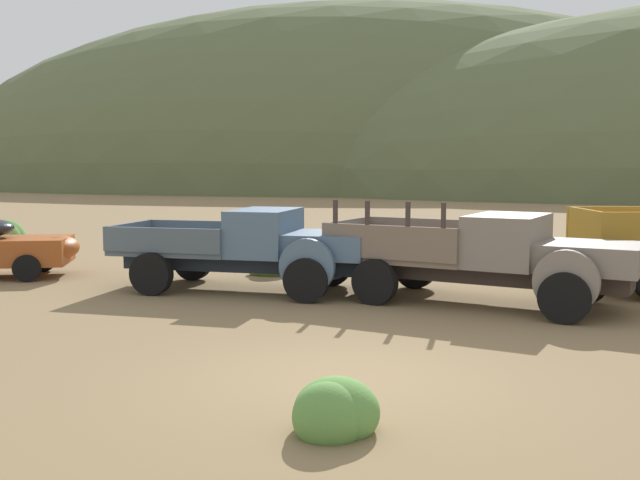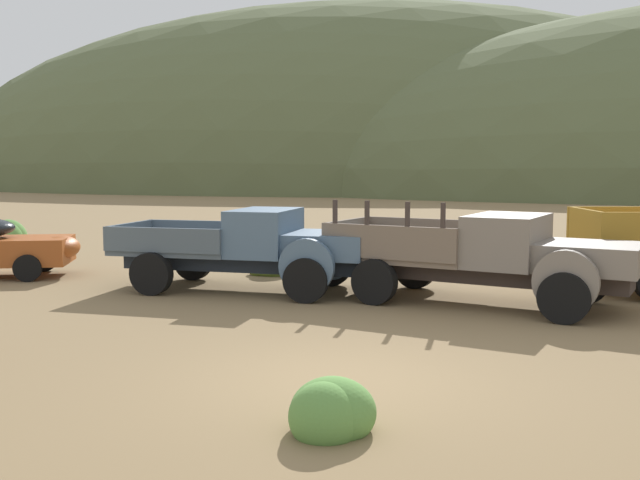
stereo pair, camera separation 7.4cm
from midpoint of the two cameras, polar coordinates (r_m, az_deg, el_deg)
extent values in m
plane|color=olive|center=(10.23, 1.88, -10.74)|extent=(300.00, 300.00, 0.00)
ellipsoid|color=#56603D|center=(88.53, 1.97, 4.05)|extent=(104.64, 50.73, 42.54)
ellipsoid|color=#A34C1E|center=(20.39, -19.28, -0.54)|extent=(1.38, 1.64, 0.61)
cylinder|color=black|center=(19.74, -21.52, -2.03)|extent=(0.71, 0.41, 0.68)
cylinder|color=black|center=(21.42, -20.41, -1.39)|extent=(0.71, 0.41, 0.68)
cube|color=#262D39|center=(17.17, -5.82, -1.70)|extent=(5.64, 1.33, 0.36)
cube|color=slate|center=(16.51, 0.87, -0.38)|extent=(1.86, 1.88, 0.55)
cube|color=#B7B2A8|center=(16.34, 3.67, -0.56)|extent=(0.15, 1.23, 0.44)
cylinder|color=slate|center=(15.60, -0.90, -2.07)|extent=(1.21, 0.25, 1.20)
cylinder|color=slate|center=(17.63, 0.95, -1.14)|extent=(1.21, 0.25, 1.20)
cube|color=slate|center=(16.91, -4.16, 0.60)|extent=(1.41, 2.12, 1.05)
cube|color=black|center=(16.72, -2.28, 1.28)|extent=(0.15, 1.74, 0.59)
cube|color=#4D5B67|center=(17.73, -10.46, -0.74)|extent=(2.94, 2.30, 0.12)
cube|color=#4D5B67|center=(16.74, -12.03, -0.01)|extent=(2.82, 0.26, 0.55)
cube|color=#4D5B67|center=(18.67, -9.08, 0.65)|extent=(2.82, 0.26, 0.55)
cube|color=#4D5B67|center=(18.31, -14.31, 0.44)|extent=(0.22, 2.14, 0.55)
cylinder|color=black|center=(15.59, -0.96, -3.12)|extent=(0.97, 0.34, 0.96)
cylinder|color=black|center=(17.72, 0.99, -2.02)|extent=(0.97, 0.34, 0.96)
cylinder|color=black|center=(16.90, -12.76, -2.55)|extent=(0.97, 0.34, 0.96)
cylinder|color=black|center=(18.89, -9.64, -1.61)|extent=(0.97, 0.34, 0.96)
cube|color=#3D322D|center=(15.81, 12.32, -2.47)|extent=(5.99, 2.79, 0.36)
cube|color=slate|center=(15.27, 20.27, -1.27)|extent=(2.35, 2.31, 0.55)
cube|color=#B7B2A8|center=(15.17, 23.54, -1.55)|extent=(0.46, 1.22, 0.44)
cylinder|color=slate|center=(14.30, 18.55, -3.12)|extent=(1.20, 0.54, 1.20)
cylinder|color=slate|center=(16.42, 19.95, -2.03)|extent=(1.20, 0.54, 1.20)
cube|color=slate|center=(15.57, 14.37, -0.03)|extent=(1.95, 2.42, 1.05)
cube|color=black|center=(15.41, 16.62, 0.63)|extent=(0.59, 1.71, 0.59)
cube|color=#746354|center=(16.32, 6.84, -1.26)|extent=(3.54, 3.00, 0.12)
cube|color=#746354|center=(15.27, 5.30, -0.19)|extent=(2.90, 1.01, 0.70)
cube|color=#746354|center=(17.29, 8.24, 0.49)|extent=(2.90, 1.01, 0.70)
cube|color=#746354|center=(16.87, 2.32, 0.41)|extent=(0.76, 2.12, 0.70)
cube|color=#3D322D|center=(15.74, 1.30, 2.21)|extent=(0.10, 0.10, 0.50)
cube|color=#3D322D|center=(15.40, 3.79, 2.12)|extent=(0.10, 0.10, 0.50)
cube|color=#3D322D|center=(15.04, 6.90, 1.99)|extent=(0.10, 0.10, 0.50)
cube|color=#3D322D|center=(14.77, 9.61, 1.88)|extent=(0.10, 0.10, 0.50)
cylinder|color=black|center=(14.29, 18.47, -4.26)|extent=(1.00, 0.56, 0.96)
cylinder|color=black|center=(16.52, 19.94, -2.96)|extent=(1.00, 0.56, 0.96)
cylinder|color=black|center=(15.44, 4.35, -3.22)|extent=(1.00, 0.56, 0.96)
cylinder|color=black|center=(17.52, 7.48, -2.16)|extent=(1.00, 0.56, 0.96)
cube|color=#A47826|center=(19.08, 22.80, 0.97)|extent=(2.89, 0.70, 0.95)
cube|color=#A47826|center=(17.62, 19.90, 0.71)|extent=(0.52, 2.00, 0.95)
cylinder|color=black|center=(19.12, 21.96, -1.86)|extent=(1.00, 0.47, 0.96)
ellipsoid|color=#5B8E42|center=(8.35, 1.27, -13.09)|extent=(0.96, 0.87, 0.77)
ellipsoid|color=#5B8E42|center=(8.19, 0.59, -13.49)|extent=(0.79, 0.71, 0.76)
ellipsoid|color=#5B8E42|center=(26.53, -23.01, -0.09)|extent=(1.22, 1.09, 1.31)
ellipsoid|color=#5B8E42|center=(26.48, -22.69, -0.41)|extent=(0.96, 0.86, 0.78)
ellipsoid|color=#5B8E42|center=(26.75, -22.81, 0.00)|extent=(1.27, 1.15, 1.38)
ellipsoid|color=olive|center=(19.53, -3.49, -1.94)|extent=(0.98, 0.88, 0.94)
ellipsoid|color=olive|center=(19.57, -4.44, -2.31)|extent=(0.67, 0.61, 0.48)
camera|label=1|loc=(0.04, -89.88, 0.01)|focal=41.50mm
camera|label=2|loc=(0.04, 90.12, -0.01)|focal=41.50mm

